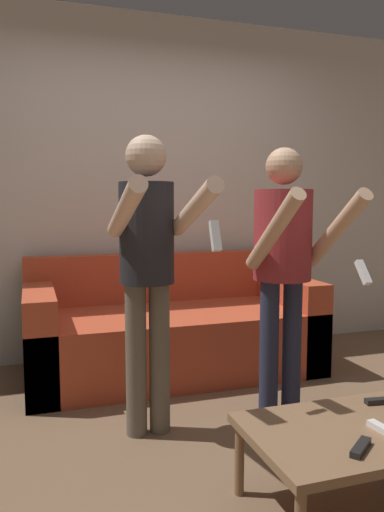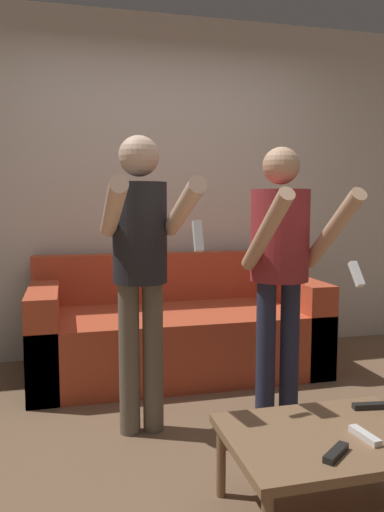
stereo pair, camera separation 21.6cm
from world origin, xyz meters
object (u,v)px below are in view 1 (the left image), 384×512
(person_standing_left, at_px, (148,254))
(person_standing_right, at_px, (284,253))
(couch, at_px, (171,331))
(remote_mid, at_px, (384,430))
(remote_far, at_px, (382,401))
(remote_near, at_px, (361,447))
(coffee_table, at_px, (348,438))

(person_standing_left, distance_m, person_standing_right, 0.79)
(couch, xyz_separation_m, remote_mid, (0.31, -1.93, 0.07))
(remote_far, bearing_deg, person_standing_right, 97.30)
(couch, distance_m, remote_near, 2.03)
(couch, height_order, remote_far, couch)
(person_standing_left, relative_size, remote_near, 11.19)
(couch, xyz_separation_m, remote_near, (0.13, -2.03, 0.07))
(couch, height_order, remote_mid, couch)
(person_standing_right, bearing_deg, couch, 112.28)
(couch, relative_size, person_standing_left, 1.30)
(person_standing_left, bearing_deg, remote_far, -39.67)
(remote_far, bearing_deg, person_standing_left, 140.33)
(person_standing_left, xyz_separation_m, coffee_table, (0.59, -0.90, -0.66))
(couch, distance_m, coffee_table, 1.88)
(person_standing_left, distance_m, remote_near, 1.33)
(couch, distance_m, person_standing_left, 1.25)
(coffee_table, xyz_separation_m, remote_far, (0.29, 0.17, 0.05))
(person_standing_left, xyz_separation_m, person_standing_right, (0.79, 0.01, -0.02))
(couch, xyz_separation_m, person_standing_right, (0.39, -0.96, 0.66))
(person_standing_right, distance_m, remote_mid, 1.14)
(remote_near, bearing_deg, remote_far, 42.83)
(remote_mid, bearing_deg, couch, 99.05)
(coffee_table, xyz_separation_m, remote_near, (-0.06, -0.16, 0.05))
(coffee_table, bearing_deg, remote_near, -111.06)
(remote_far, bearing_deg, couch, 106.03)
(remote_mid, bearing_deg, coffee_table, 148.22)
(remote_far, bearing_deg, remote_mid, -127.18)
(person_standing_left, bearing_deg, coffee_table, -56.73)
(person_standing_left, height_order, person_standing_right, person_standing_left)
(coffee_table, distance_m, remote_far, 0.34)
(coffee_table, relative_size, remote_near, 5.60)
(person_standing_left, xyz_separation_m, remote_near, (0.53, -1.06, -0.61))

